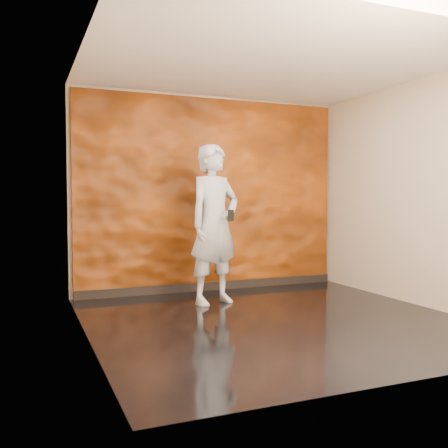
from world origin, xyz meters
TOP-DOWN VIEW (x-y plane):
  - room at (0.00, 0.00)m, footprint 4.02×4.02m
  - feature_wall at (0.00, 1.96)m, footprint 3.90×0.06m
  - baseboard at (0.00, 1.92)m, footprint 3.90×0.04m
  - man at (-0.31, 1.07)m, footprint 0.84×0.68m
  - phone at (-0.20, 0.80)m, footprint 0.08×0.02m

SIDE VIEW (x-z plane):
  - baseboard at x=0.00m, z-range 0.00..0.12m
  - man at x=-0.31m, z-range 0.00..2.01m
  - phone at x=-0.20m, z-range 1.05..1.19m
  - feature_wall at x=0.00m, z-range 0.00..2.75m
  - room at x=0.00m, z-range -0.01..2.81m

